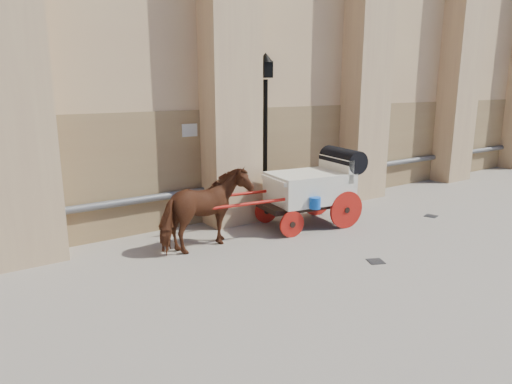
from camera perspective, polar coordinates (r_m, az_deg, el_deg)
ground at (r=10.39m, az=12.38°, el=-7.49°), size 90.00×90.00×0.00m
horse at (r=10.20m, az=-6.32°, el=-2.31°), size 2.26×1.30×1.80m
carriage at (r=12.03m, az=7.33°, el=0.89°), size 4.65×1.83×1.98m
street_lamp at (r=12.82m, az=1.17°, el=7.73°), size 0.42×0.42×4.47m
drain_grate_near at (r=10.01m, az=14.74°, el=-8.38°), size 0.42×0.42×0.01m
drain_grate_far at (r=13.83m, az=21.03°, el=-2.81°), size 0.40×0.40×0.01m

